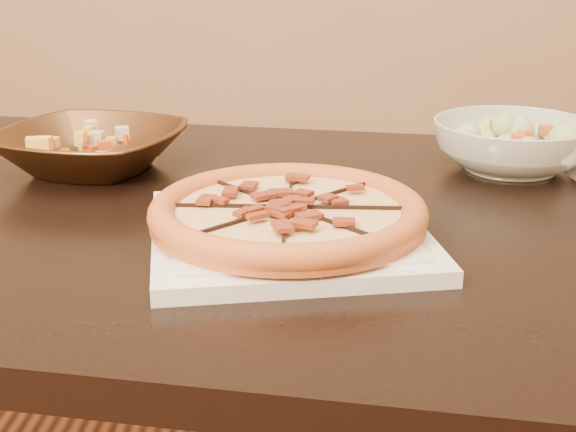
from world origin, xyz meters
The scene contains 7 objects.
dining_table centered at (-0.11, -0.06, 0.64)m, with size 1.41×1.00×0.75m.
plate centered at (-0.03, -0.18, 0.76)m, with size 0.35×0.35×0.02m.
pizza centered at (-0.03, -0.18, 0.78)m, with size 0.31×0.31×0.03m.
bronze_bowl centered at (-0.32, 0.09, 0.78)m, with size 0.25×0.25×0.06m, color brown.
mixed_dish centered at (-0.32, 0.08, 0.83)m, with size 0.11×0.12×0.03m.
salad_bowl centered at (0.28, 0.12, 0.79)m, with size 0.23×0.23×0.07m, color silver.
salad centered at (0.27, 0.12, 0.84)m, with size 0.10×0.11×0.04m.
Camera 1 is at (0.02, -1.01, 1.07)m, focal length 50.00 mm.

